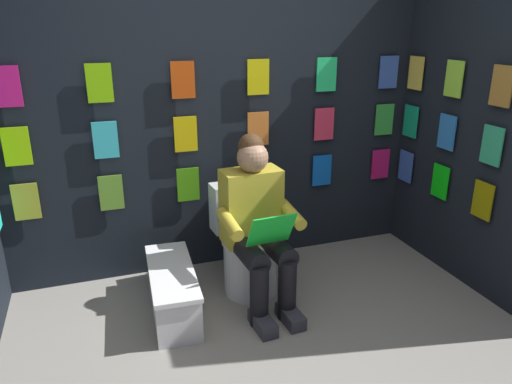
% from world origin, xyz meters
% --- Properties ---
extents(display_wall_back, '(3.34, 0.14, 2.39)m').
position_xyz_m(display_wall_back, '(0.00, -1.71, 1.19)').
color(display_wall_back, black).
rests_on(display_wall_back, ground).
extents(display_wall_left, '(0.14, 1.66, 2.39)m').
position_xyz_m(display_wall_left, '(-1.67, -0.83, 1.19)').
color(display_wall_left, black).
rests_on(display_wall_left, ground).
extents(toilet, '(0.41, 0.56, 0.77)m').
position_xyz_m(toilet, '(-0.04, -1.20, 0.33)').
color(toilet, white).
rests_on(toilet, ground).
extents(person_reading, '(0.54, 0.70, 1.19)m').
position_xyz_m(person_reading, '(-0.05, -0.98, 0.60)').
color(person_reading, gold).
rests_on(person_reading, ground).
extents(comic_longbox_near, '(0.34, 0.85, 0.32)m').
position_xyz_m(comic_longbox_near, '(0.54, -1.04, 0.16)').
color(comic_longbox_near, silver).
rests_on(comic_longbox_near, ground).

